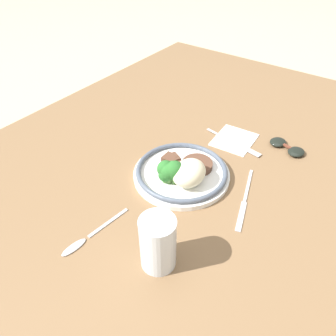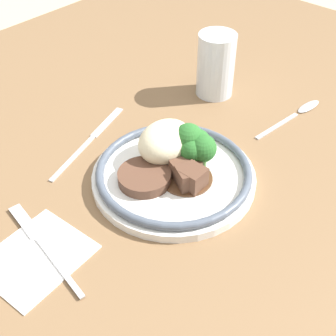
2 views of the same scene
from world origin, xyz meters
TOP-DOWN VIEW (x-y plane):
  - ground_plane at (0.00, 0.00)m, footprint 8.00×8.00m
  - dining_table at (0.00, 0.00)m, footprint 1.51×1.17m
  - napkin at (-0.18, -0.00)m, footprint 0.13×0.11m
  - plate at (0.04, -0.03)m, footprint 0.23×0.23m
  - juice_glass at (0.26, 0.07)m, footprint 0.07×0.07m
  - fork at (-0.17, 0.02)m, footprint 0.04×0.18m
  - knife at (0.02, 0.13)m, footprint 0.20×0.07m
  - spoon at (0.31, -0.08)m, footprint 0.17×0.03m
  - sunglasses at (-0.23, 0.13)m, footprint 0.07×0.11m

SIDE VIEW (x-z plane):
  - ground_plane at x=0.00m, z-range 0.00..0.00m
  - dining_table at x=0.00m, z-range 0.00..0.03m
  - napkin at x=-0.18m, z-range 0.03..0.04m
  - knife at x=0.02m, z-range 0.03..0.04m
  - spoon at x=0.31m, z-range 0.03..0.04m
  - fork at x=-0.17m, z-range 0.04..0.04m
  - sunglasses at x=-0.23m, z-range 0.03..0.05m
  - plate at x=0.04m, z-range 0.02..0.09m
  - juice_glass at x=0.26m, z-range 0.03..0.14m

